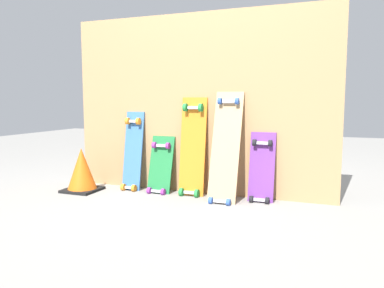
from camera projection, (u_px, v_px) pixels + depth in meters
The scene contains 8 objects.
ground_plane at pixel (195, 194), 3.31m from camera, with size 12.00×12.00×0.00m, color gray.
plywood_wall_panel at pixel (198, 105), 3.29m from camera, with size 2.36×0.04×1.55m, color tan.
skateboard_blue at pixel (133, 154), 3.46m from camera, with size 0.18×0.19×0.77m.
skateboard_green at pixel (160, 168), 3.36m from camera, with size 0.22×0.21×0.57m.
skateboard_orange at pixel (192, 150), 3.25m from camera, with size 0.23×0.19×0.90m.
skateboard_natural at pixel (225, 151), 3.07m from camera, with size 0.23×0.33×0.96m.
skateboard_purple at pixel (262, 171), 3.06m from camera, with size 0.21×0.17×0.63m.
traffic_cone at pixel (82, 170), 3.40m from camera, with size 0.29×0.29×0.39m.
Camera 1 is at (1.15, -3.03, 0.81)m, focal length 35.58 mm.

